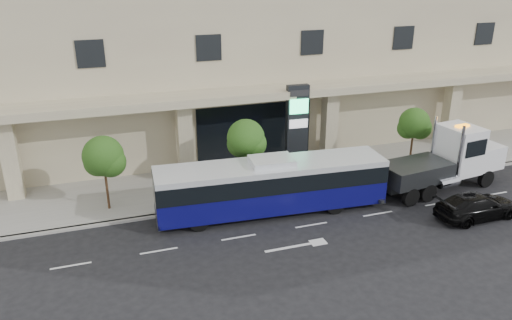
% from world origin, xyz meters
% --- Properties ---
extents(ground, '(120.00, 120.00, 0.00)m').
position_xyz_m(ground, '(0.00, 0.00, 0.00)').
color(ground, black).
rests_on(ground, ground).
extents(sidewalk, '(120.00, 6.00, 0.15)m').
position_xyz_m(sidewalk, '(0.00, 5.00, 0.07)').
color(sidewalk, gray).
rests_on(sidewalk, ground).
extents(curb, '(120.00, 0.30, 0.15)m').
position_xyz_m(curb, '(0.00, 2.00, 0.07)').
color(curb, gray).
rests_on(curb, ground).
extents(convention_center, '(60.00, 17.60, 20.00)m').
position_xyz_m(convention_center, '(-0.00, 15.42, 9.97)').
color(convention_center, tan).
rests_on(convention_center, ground).
extents(tree_left, '(2.27, 2.20, 4.22)m').
position_xyz_m(tree_left, '(-9.97, 3.59, 3.11)').
color(tree_left, '#422B19').
rests_on(tree_left, sidewalk).
extents(tree_mid, '(2.28, 2.20, 4.38)m').
position_xyz_m(tree_mid, '(-1.97, 3.59, 3.26)').
color(tree_mid, '#422B19').
rests_on(tree_mid, sidewalk).
extents(tree_right, '(2.10, 2.00, 4.04)m').
position_xyz_m(tree_right, '(9.53, 3.59, 3.04)').
color(tree_right, '#422B19').
rests_on(tree_right, sidewalk).
extents(city_bus, '(12.74, 3.49, 3.19)m').
position_xyz_m(city_bus, '(-1.48, 0.64, 1.62)').
color(city_bus, black).
rests_on(city_bus, ground).
extents(tow_truck, '(9.50, 3.31, 4.30)m').
position_xyz_m(tow_truck, '(9.69, 0.29, 1.77)').
color(tow_truck, '#2D3033').
rests_on(tow_truck, ground).
extents(black_sedan, '(4.85, 2.09, 1.39)m').
position_xyz_m(black_sedan, '(8.81, -3.53, 0.70)').
color(black_sedan, black).
rests_on(black_sedan, ground).
extents(signage_pylon, '(1.43, 0.59, 5.66)m').
position_xyz_m(signage_pylon, '(2.08, 5.62, 3.03)').
color(signage_pylon, black).
rests_on(signage_pylon, sidewalk).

